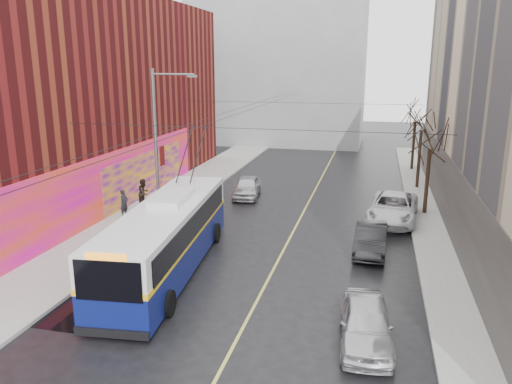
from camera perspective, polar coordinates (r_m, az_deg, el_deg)
ground at (r=19.16m, az=-5.86°, el=-14.43°), size 140.00×140.00×0.00m
sidewalk_left at (r=32.32m, az=-12.22°, el=-2.38°), size 4.00×60.00×0.15m
sidewalk_right at (r=29.42m, az=19.28°, el=-4.55°), size 2.00×60.00×0.15m
lane_line at (r=31.46m, az=5.23°, el=-2.70°), size 0.12×50.00×0.01m
building_left at (r=36.95m, az=-22.84°, el=9.83°), size 12.11×36.00×14.00m
building_far at (r=61.90m, az=2.76°, el=14.18°), size 20.50×12.10×18.00m
streetlight_pole at (r=28.73m, az=-11.09°, el=5.37°), size 2.65×0.60×9.00m
catenary_wires at (r=31.80m, az=-1.60°, el=9.02°), size 18.00×60.00×0.22m
tree_near at (r=32.22m, az=19.37°, el=6.02°), size 3.20×3.20×6.40m
tree_mid at (r=39.11m, az=18.47°, el=7.84°), size 3.20×3.20×6.68m
tree_far at (r=46.07m, az=17.81°, el=8.63°), size 3.20×3.20×6.57m
puddle at (r=20.95m, az=-19.40°, el=-12.57°), size 2.49×3.28×0.01m
pigeons_flying at (r=27.89m, az=-2.93°, el=10.21°), size 3.97×1.80×1.77m
trolleybus at (r=22.98m, az=-10.15°, el=-5.04°), size 3.89×12.76×5.97m
parked_car_a at (r=17.77m, az=12.44°, el=-14.47°), size 2.04×4.43×1.47m
parked_car_b at (r=25.79m, az=12.97°, el=-5.23°), size 1.65×4.42×1.44m
parked_car_c at (r=31.18m, az=15.38°, el=-1.76°), size 3.35×6.19×1.65m
following_car at (r=35.59m, az=-1.03°, el=0.59°), size 2.25×4.49×1.47m
pedestrian_a at (r=31.36m, az=-14.84°, el=-1.28°), size 0.51×0.69×1.72m
pedestrian_b at (r=33.30m, az=-12.69°, el=-0.11°), size 0.80×0.97×1.87m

